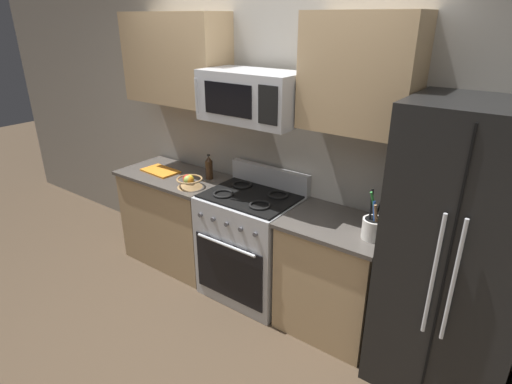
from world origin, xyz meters
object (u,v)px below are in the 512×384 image
at_px(refrigerator, 457,257).
at_px(range_oven, 251,244).
at_px(fruit_basket, 189,181).
at_px(utensil_crock, 374,227).
at_px(bottle_soy, 209,168).
at_px(cutting_board, 160,171).
at_px(microwave, 252,97).

bearing_deg(refrigerator, range_oven, 179.37).
distance_m(refrigerator, fruit_basket, 2.12).
relative_size(range_oven, utensil_crock, 3.21).
distance_m(fruit_basket, bottle_soy, 0.25).
xyz_separation_m(refrigerator, cutting_board, (-2.60, -0.01, -0.01)).
xyz_separation_m(microwave, cutting_board, (-1.04, -0.06, -0.79)).
xyz_separation_m(range_oven, fruit_basket, (-0.55, -0.14, 0.49)).
distance_m(range_oven, bottle_soy, 0.78).
bearing_deg(range_oven, microwave, 90.02).
xyz_separation_m(refrigerator, fruit_basket, (-2.11, -0.12, 0.03)).
height_order(refrigerator, fruit_basket, refrigerator).
relative_size(range_oven, bottle_soy, 4.83).
distance_m(refrigerator, cutting_board, 2.60).
relative_size(utensil_crock, bottle_soy, 1.51).
relative_size(refrigerator, microwave, 2.39).
bearing_deg(refrigerator, utensil_crock, -174.71).
relative_size(range_oven, fruit_basket, 4.90).
bearing_deg(cutting_board, refrigerator, 0.27).
height_order(range_oven, utensil_crock, utensil_crock).
bearing_deg(refrigerator, microwave, 178.43).
bearing_deg(bottle_soy, microwave, -8.86).
bearing_deg(range_oven, bottle_soy, 168.55).
relative_size(microwave, bottle_soy, 3.43).
distance_m(microwave, bottle_soy, 0.89).
height_order(fruit_basket, bottle_soy, bottle_soy).
bearing_deg(fruit_basket, cutting_board, 167.68).
distance_m(refrigerator, microwave, 1.75).
bearing_deg(utensil_crock, range_oven, 176.49).
xyz_separation_m(refrigerator, bottle_soy, (-2.11, 0.13, 0.09)).
relative_size(refrigerator, utensil_crock, 5.45).
height_order(microwave, cutting_board, microwave).
height_order(refrigerator, bottle_soy, refrigerator).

